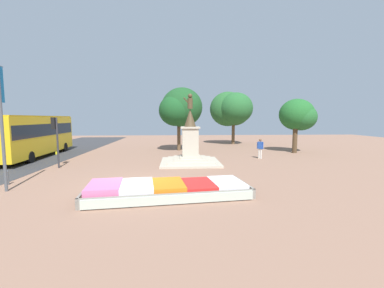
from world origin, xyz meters
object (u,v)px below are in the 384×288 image
kerb_bollard_mid_b (8,177)px  flower_planter (166,190)px  traffic_light_mid_block (55,133)px  statue_monument (190,149)px  city_bus (34,134)px  banner_pole (1,115)px  pedestrian_with_handbag (260,147)px

kerb_bollard_mid_b → flower_planter: bearing=-16.3°
flower_planter → traffic_light_mid_block: bearing=138.4°
statue_monument → city_bus: bearing=164.1°
banner_pole → pedestrian_with_handbag: 17.71m
flower_planter → banner_pole: size_ratio=1.13×
flower_planter → pedestrian_with_handbag: (7.57, 10.07, 0.71)m
traffic_light_mid_block → city_bus: 6.72m
banner_pole → pedestrian_with_handbag: bearing=30.5°
banner_pole → kerb_bollard_mid_b: (-0.69, 1.21, -3.20)m
banner_pole → kerb_bollard_mid_b: bearing=119.8°
traffic_light_mid_block → statue_monument: bearing=8.5°
flower_planter → kerb_bollard_mid_b: kerb_bollard_mid_b is taller
traffic_light_mid_block → flower_planter: bearing=-41.6°
banner_pole → city_bus: size_ratio=0.56×
statue_monument → city_bus: (-13.50, 3.85, 0.98)m
statue_monument → traffic_light_mid_block: statue_monument is taller
statue_monument → city_bus: statue_monument is taller
statue_monument → traffic_light_mid_block: 9.49m
flower_planter → city_bus: city_bus is taller
traffic_light_mid_block → kerb_bollard_mid_b: traffic_light_mid_block is taller
city_bus → statue_monument: bearing=-15.9°
city_bus → pedestrian_with_handbag: (19.54, -2.05, -1.10)m
pedestrian_with_handbag → kerb_bollard_mid_b: size_ratio=2.25×
traffic_light_mid_block → kerb_bollard_mid_b: (-0.45, -4.49, -2.01)m
banner_pole → kerb_bollard_mid_b: 3.49m
traffic_light_mid_block → banner_pole: (0.24, -5.70, 1.19)m
pedestrian_with_handbag → city_bus: bearing=174.0°
flower_planter → kerb_bollard_mid_b: bearing=163.7°
statue_monument → kerb_bollard_mid_b: 11.40m
city_bus → flower_planter: bearing=-45.4°
statue_monument → city_bus: 14.07m
kerb_bollard_mid_b → city_bus: bearing=111.1°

